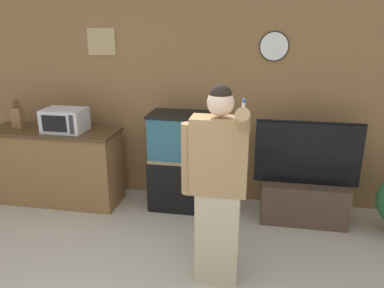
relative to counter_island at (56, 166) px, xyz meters
name	(u,v)px	position (x,y,z in m)	size (l,w,h in m)	color
wall_back_paneled	(178,96)	(1.46, 0.50, 0.83)	(10.00, 0.08, 2.60)	olive
counter_island	(56,166)	(0.00, 0.00, 0.00)	(1.60, 0.56, 0.93)	brown
microwave	(65,120)	(0.19, -0.02, 0.60)	(0.48, 0.35, 0.27)	silver
knife_block	(18,117)	(-0.46, 0.03, 0.60)	(0.13, 0.11, 0.35)	brown
aquarium_on_stand	(185,162)	(1.61, 0.13, 0.12)	(0.83, 0.47, 1.17)	black
tv_on_stand	(304,192)	(3.00, 0.03, -0.12)	(1.14, 0.40, 1.17)	#4C3828
person_standing	(217,185)	(2.15, -1.17, 0.43)	(0.55, 0.41, 1.73)	#BCAD89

